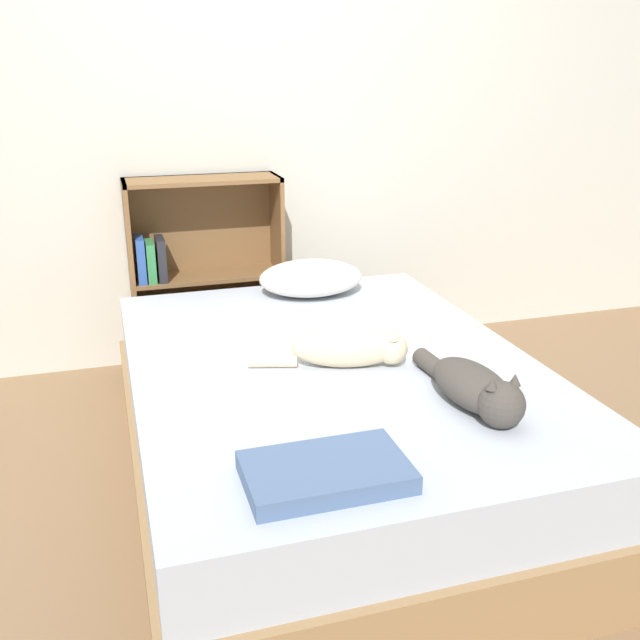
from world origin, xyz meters
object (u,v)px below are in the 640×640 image
(bed, at_px, (332,420))
(cat_dark, at_px, (476,388))
(cat_light, at_px, (350,348))
(bookshelf, at_px, (201,272))
(pillow, at_px, (311,278))

(bed, relative_size, cat_dark, 3.56)
(cat_light, distance_m, bookshelf, 1.34)
(cat_dark, height_order, bookshelf, bookshelf)
(bed, bearing_deg, pillow, 79.23)
(cat_light, xyz_separation_m, cat_dark, (0.26, -0.41, -0.01))
(bed, height_order, pillow, pillow)
(cat_light, distance_m, cat_dark, 0.49)
(bed, xyz_separation_m, cat_light, (0.04, -0.07, 0.31))
(bed, distance_m, cat_light, 0.32)
(cat_light, bearing_deg, bed, 136.54)
(bed, bearing_deg, cat_dark, -57.65)
(cat_light, bearing_deg, pillow, 98.96)
(cat_light, relative_size, cat_dark, 0.98)
(bed, bearing_deg, cat_light, -59.55)
(bookshelf, bearing_deg, bed, -76.45)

